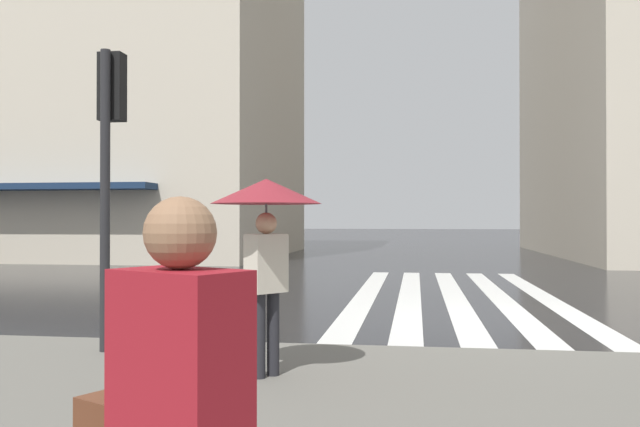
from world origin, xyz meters
name	(u,v)px	position (x,y,z in m)	size (l,w,h in m)	color
ground_plane	(517,324)	(0.00, 0.00, 0.00)	(220.00, 220.00, 0.00)	black
zebra_crossing	(454,296)	(4.00, 0.82, 0.00)	(13.00, 4.50, 0.01)	silver
haussmann_block_mid	(73,20)	(19.70, 18.81, 11.83)	(15.61, 21.26, 24.16)	beige
traffic_signal_post	(110,135)	(-3.74, 5.43, 2.81)	(0.44, 0.30, 3.69)	#232326
pedestrian_far_down_pavement	(266,211)	(-4.85, 3.19, 1.84)	(1.14, 1.14, 2.03)	beige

